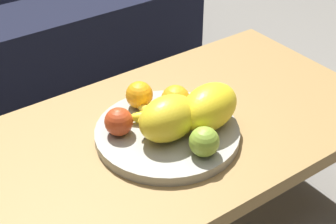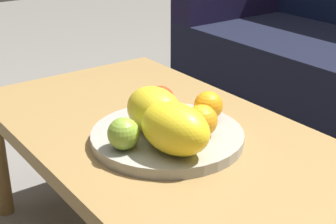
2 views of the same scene
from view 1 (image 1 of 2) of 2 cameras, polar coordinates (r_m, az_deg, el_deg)
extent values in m
cube|color=olive|center=(1.30, -0.74, -2.96)|extent=(1.18, 0.60, 0.04)
cylinder|color=olive|center=(1.87, 8.51, 2.21)|extent=(0.05, 0.05, 0.36)
cylinder|color=#9B9A8F|center=(1.26, 0.00, -2.33)|extent=(0.35, 0.35, 0.03)
ellipsoid|color=yellow|center=(1.20, 0.03, -0.69)|extent=(0.15, 0.11, 0.11)
ellipsoid|color=yellow|center=(1.24, 4.56, 0.54)|extent=(0.18, 0.14, 0.11)
sphere|color=orange|center=(1.30, 0.83, 1.40)|extent=(0.07, 0.07, 0.07)
sphere|color=orange|center=(1.32, -3.02, 1.96)|extent=(0.07, 0.07, 0.07)
sphere|color=#B43D1C|center=(1.23, -5.45, -1.07)|extent=(0.07, 0.07, 0.07)
sphere|color=#82A534|center=(1.16, 4.01, -3.28)|extent=(0.07, 0.07, 0.07)
ellipsoid|color=gold|center=(1.26, -1.10, -0.67)|extent=(0.06, 0.15, 0.03)
ellipsoid|color=yellow|center=(1.27, -1.17, -0.50)|extent=(0.15, 0.11, 0.03)
ellipsoid|color=yellow|center=(1.25, -0.95, 0.31)|extent=(0.15, 0.06, 0.03)
camera|label=2|loc=(1.47, 47.18, 14.29)|focal=53.69mm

